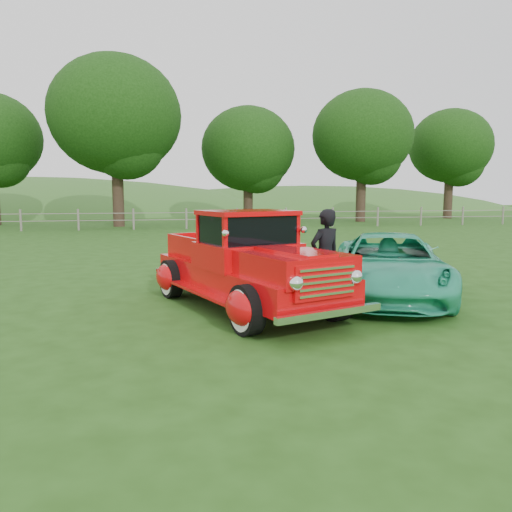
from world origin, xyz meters
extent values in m
plane|color=#214612|center=(0.00, 0.00, 0.00)|extent=(140.00, 140.00, 0.00)
ellipsoid|color=#345E22|center=(-18.00, 58.00, -4.95)|extent=(84.00, 60.00, 18.00)
ellipsoid|color=#345E22|center=(20.00, 62.00, -3.85)|extent=(72.00, 52.00, 14.00)
cube|color=gray|center=(0.00, 22.00, 0.55)|extent=(48.00, 0.04, 0.04)
cube|color=gray|center=(0.00, 22.00, 0.95)|extent=(48.00, 0.04, 0.04)
cylinder|color=#302018|center=(-4.00, 25.00, 2.42)|extent=(0.70, 0.70, 4.84)
ellipsoid|color=black|center=(-4.00, 25.00, 6.82)|extent=(8.00, 8.00, 7.20)
cylinder|color=#302018|center=(5.00, 29.00, 1.87)|extent=(0.70, 0.70, 3.74)
ellipsoid|color=black|center=(5.00, 29.00, 5.27)|extent=(6.80, 6.80, 6.12)
cylinder|color=#302018|center=(13.00, 27.00, 2.20)|extent=(0.70, 0.70, 4.40)
ellipsoid|color=black|center=(13.00, 27.00, 6.20)|extent=(7.20, 7.20, 6.48)
cylinder|color=#302018|center=(22.00, 30.00, 2.09)|extent=(0.70, 0.70, 4.18)
ellipsoid|color=black|center=(22.00, 30.00, 5.89)|extent=(6.60, 6.60, 5.94)
cylinder|color=black|center=(-0.60, -0.27, 0.38)|extent=(0.47, 0.80, 0.76)
cylinder|color=black|center=(0.97, 0.25, 0.38)|extent=(0.47, 0.80, 0.76)
cylinder|color=black|center=(-1.59, 2.67, 0.38)|extent=(0.47, 0.80, 0.76)
cylinder|color=black|center=(-0.01, 3.19, 0.38)|extent=(0.47, 0.80, 0.76)
cube|color=red|center=(-0.31, 1.46, 0.58)|extent=(2.94, 4.86, 0.44)
ellipsoid|color=red|center=(-0.67, -0.30, 0.42)|extent=(0.63, 0.84, 0.54)
ellipsoid|color=red|center=(1.04, 0.28, 0.42)|extent=(0.63, 0.84, 0.54)
ellipsoid|color=red|center=(-1.65, 2.64, 0.42)|extent=(0.63, 0.84, 0.54)
ellipsoid|color=red|center=(0.05, 3.22, 0.42)|extent=(0.63, 0.84, 0.54)
cube|color=red|center=(0.18, -0.01, 0.97)|extent=(1.77, 1.94, 0.42)
cube|color=red|center=(-0.28, 1.37, 0.99)|extent=(1.94, 1.79, 0.44)
cube|color=black|center=(-0.28, 1.37, 1.46)|extent=(1.73, 1.52, 0.50)
cube|color=red|center=(-0.28, 1.37, 1.74)|extent=(1.83, 1.64, 0.08)
cube|color=red|center=(-0.74, 2.74, 0.95)|extent=(1.74, 2.22, 0.45)
cube|color=white|center=(0.44, -0.78, 0.85)|extent=(1.04, 0.43, 0.50)
cube|color=white|center=(0.47, -0.87, 0.42)|extent=(1.74, 0.67, 0.10)
cube|color=white|center=(-1.08, 3.75, 0.42)|extent=(1.65, 0.64, 0.10)
imported|color=#2CB287|center=(2.67, 1.78, 0.64)|extent=(3.75, 5.07, 1.28)
imported|color=black|center=(1.21, 1.45, 0.90)|extent=(0.76, 0.63, 1.79)
camera|label=1|loc=(-1.91, -7.31, 2.08)|focal=35.00mm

